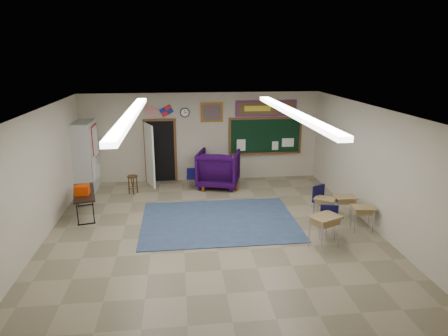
{
  "coord_description": "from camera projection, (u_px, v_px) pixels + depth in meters",
  "views": [
    {
      "loc": [
        -0.78,
        -8.82,
        4.22
      ],
      "look_at": [
        0.42,
        1.5,
        1.25
      ],
      "focal_mm": 32.0,
      "sensor_mm": 36.0,
      "label": 1
    }
  ],
  "objects": [
    {
      "name": "bulletin_board",
      "position": [
        266.0,
        108.0,
        13.5
      ],
      "size": [
        2.1,
        0.05,
        0.55
      ],
      "color": "red",
      "rests_on": "back_wall"
    },
    {
      "name": "framed_art_print",
      "position": [
        212.0,
        112.0,
        13.32
      ],
      "size": [
        0.75,
        0.05,
        0.65
      ],
      "color": "brown",
      "rests_on": "back_wall"
    },
    {
      "name": "wingback_armchair",
      "position": [
        218.0,
        169.0,
        13.07
      ],
      "size": [
        1.59,
        1.62,
        1.2
      ],
      "primitive_type": "imported",
      "rotation": [
        0.0,
        0.0,
        2.87
      ],
      "color": "black",
      "rests_on": "floor"
    },
    {
      "name": "area_rug",
      "position": [
        219.0,
        221.0,
        10.45
      ],
      "size": [
        4.0,
        3.0,
        0.02
      ],
      "primitive_type": "cube",
      "color": "#374969",
      "rests_on": "floor"
    },
    {
      "name": "student_desk_front_left",
      "position": [
        324.0,
        208.0,
        10.41
      ],
      "size": [
        0.65,
        0.62,
        0.63
      ],
      "rotation": [
        0.0,
        0.0,
        -0.59
      ],
      "color": "#9C7C49",
      "rests_on": "floor"
    },
    {
      "name": "right_wall",
      "position": [
        377.0,
        170.0,
        9.7
      ],
      "size": [
        0.04,
        9.0,
        3.0
      ],
      "primitive_type": "cube",
      "color": "#B2A890",
      "rests_on": "floor"
    },
    {
      "name": "fluorescent_strips",
      "position": [
        213.0,
        114.0,
        8.86
      ],
      "size": [
        3.86,
        6.0,
        0.1
      ],
      "primitive_type": null,
      "color": "white",
      "rests_on": "ceiling"
    },
    {
      "name": "wooden_stool",
      "position": [
        133.0,
        184.0,
        12.46
      ],
      "size": [
        0.33,
        0.33,
        0.58
      ],
      "color": "#432B14",
      "rests_on": "floor"
    },
    {
      "name": "back_wall",
      "position": [
        202.0,
        137.0,
        13.55
      ],
      "size": [
        8.0,
        0.04,
        3.0
      ],
      "primitive_type": "cube",
      "color": "#B2A890",
      "rests_on": "floor"
    },
    {
      "name": "ceiling",
      "position": [
        213.0,
        111.0,
        8.84
      ],
      "size": [
        8.0,
        9.0,
        0.04
      ],
      "primitive_type": "cube",
      "color": "silver",
      "rests_on": "back_wall"
    },
    {
      "name": "floor",
      "position": [
        214.0,
        235.0,
        9.67
      ],
      "size": [
        9.0,
        9.0,
        0.0
      ],
      "primitive_type": "plane",
      "color": "gray",
      "rests_on": "ground"
    },
    {
      "name": "doorway",
      "position": [
        157.0,
        152.0,
        13.36
      ],
      "size": [
        1.1,
        0.89,
        2.16
      ],
      "color": "black",
      "rests_on": "back_wall"
    },
    {
      "name": "left_wall",
      "position": [
        34.0,
        182.0,
        8.81
      ],
      "size": [
        0.04,
        9.0,
        3.0
      ],
      "primitive_type": "cube",
      "color": "#B2A890",
      "rests_on": "floor"
    },
    {
      "name": "front_wall",
      "position": [
        246.0,
        281.0,
        4.96
      ],
      "size": [
        8.0,
        0.04,
        3.0
      ],
      "primitive_type": "cube",
      "color": "#B2A890",
      "rests_on": "floor"
    },
    {
      "name": "student_desk_back_right",
      "position": [
        362.0,
        217.0,
        9.8
      ],
      "size": [
        0.57,
        0.46,
        0.64
      ],
      "rotation": [
        0.0,
        0.0,
        -0.13
      ],
      "color": "#9C7C49",
      "rests_on": "floor"
    },
    {
      "name": "folding_table",
      "position": [
        85.0,
        202.0,
        10.78
      ],
      "size": [
        0.87,
        1.67,
        0.91
      ],
      "rotation": [
        0.0,
        0.0,
        0.23
      ],
      "color": "black",
      "rests_on": "floor"
    },
    {
      "name": "chalkboard",
      "position": [
        265.0,
        137.0,
        13.77
      ],
      "size": [
        2.55,
        0.14,
        1.3
      ],
      "color": "brown",
      "rests_on": "back_wall"
    },
    {
      "name": "student_chair_desk_b",
      "position": [
        323.0,
        203.0,
        10.48
      ],
      "size": [
        0.6,
        0.6,
        0.9
      ],
      "primitive_type": null,
      "rotation": [
        0.0,
        0.0,
        0.46
      ],
      "color": "#080832",
      "rests_on": "floor"
    },
    {
      "name": "wall_flags",
      "position": [
        159.0,
        109.0,
        13.07
      ],
      "size": [
        1.16,
        0.06,
        0.7
      ],
      "primitive_type": null,
      "color": "red",
      "rests_on": "back_wall"
    },
    {
      "name": "student_chair_reading",
      "position": [
        192.0,
        178.0,
        12.85
      ],
      "size": [
        0.38,
        0.38,
        0.75
      ],
      "primitive_type": null,
      "rotation": [
        0.0,
        0.0,
        3.13
      ],
      "color": "#080832",
      "rests_on": "floor"
    },
    {
      "name": "student_desk_front_right",
      "position": [
        345.0,
        207.0,
        10.46
      ],
      "size": [
        0.56,
        0.43,
        0.65
      ],
      "rotation": [
        0.0,
        0.0,
        -0.04
      ],
      "color": "#9C7C49",
      "rests_on": "floor"
    },
    {
      "name": "storage_cabinet",
      "position": [
        86.0,
        156.0,
        12.63
      ],
      "size": [
        0.59,
        1.25,
        2.2
      ],
      "color": "#BABAB4",
      "rests_on": "floor"
    },
    {
      "name": "wall_clock",
      "position": [
        185.0,
        113.0,
        13.22
      ],
      "size": [
        0.32,
        0.05,
        0.32
      ],
      "color": "black",
      "rests_on": "back_wall"
    },
    {
      "name": "student_chair_desk_a",
      "position": [
        327.0,
        220.0,
        9.45
      ],
      "size": [
        0.54,
        0.54,
        0.89
      ],
      "primitive_type": null,
      "rotation": [
        0.0,
        0.0,
        2.9
      ],
      "color": "#080832",
      "rests_on": "floor"
    },
    {
      "name": "student_desk_back_left",
      "position": [
        324.0,
        230.0,
        8.93
      ],
      "size": [
        0.78,
        0.71,
        0.77
      ],
      "rotation": [
        0.0,
        0.0,
        0.44
      ],
      "color": "#9C7C49",
      "rests_on": "floor"
    }
  ]
}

